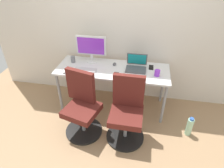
{
  "coord_description": "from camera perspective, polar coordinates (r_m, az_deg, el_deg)",
  "views": [
    {
      "loc": [
        0.47,
        -2.6,
        2.23
      ],
      "look_at": [
        0.0,
        -0.05,
        0.48
      ],
      "focal_mm": 31.29,
      "sensor_mm": 36.0,
      "label": 1
    }
  ],
  "objects": [
    {
      "name": "office_chair_right",
      "position": [
        2.69,
        4.31,
        -8.25
      ],
      "size": [
        0.54,
        0.54,
        0.94
      ],
      "color": "black",
      "rests_on": "ground"
    },
    {
      "name": "ground_plane",
      "position": [
        3.45,
        0.15,
        -6.08
      ],
      "size": [
        5.28,
        5.28,
        0.0
      ],
      "primitive_type": "plane",
      "color": "#9E7A56"
    },
    {
      "name": "pen_cup",
      "position": [
        3.26,
        -11.33,
        7.1
      ],
      "size": [
        0.07,
        0.07,
        0.1
      ],
      "primitive_type": "cylinder",
      "color": "slate",
      "rests_on": "desk"
    },
    {
      "name": "keyboard_by_monitor",
      "position": [
        3.01,
        -7.77,
        4.13
      ],
      "size": [
        0.34,
        0.12,
        0.02
      ],
      "primitive_type": "cube",
      "color": "#B7B7B7",
      "rests_on": "desk"
    },
    {
      "name": "desk",
      "position": [
        3.07,
        0.17,
        3.45
      ],
      "size": [
        1.74,
        0.64,
        0.73
      ],
      "color": "silver",
      "rests_on": "ground"
    },
    {
      "name": "desktop_monitor",
      "position": [
        3.16,
        -6.14,
        10.64
      ],
      "size": [
        0.48,
        0.18,
        0.43
      ],
      "color": "silver",
      "rests_on": "desk"
    },
    {
      "name": "phone_near_laptop",
      "position": [
        2.87,
        1.15,
        2.71
      ],
      "size": [
        0.07,
        0.14,
        0.01
      ],
      "primitive_type": "cube",
      "color": "black",
      "rests_on": "desk"
    },
    {
      "name": "water_bottle_on_floor",
      "position": [
        3.08,
        21.7,
        -11.49
      ],
      "size": [
        0.09,
        0.09,
        0.31
      ],
      "color": "#A5D8B2",
      "rests_on": "ground"
    },
    {
      "name": "open_laptop",
      "position": [
        3.04,
        7.11,
        5.45
      ],
      "size": [
        0.31,
        0.27,
        0.22
      ],
      "color": "#4C4C51",
      "rests_on": "desk"
    },
    {
      "name": "keyboard_by_laptop",
      "position": [
        2.79,
        6.19,
        1.64
      ],
      "size": [
        0.34,
        0.12,
        0.02
      ],
      "primitive_type": "cube",
      "color": "silver",
      "rests_on": "desk"
    },
    {
      "name": "coffee_mug",
      "position": [
        2.91,
        13.06,
        3.16
      ],
      "size": [
        0.08,
        0.08,
        0.09
      ],
      "primitive_type": "cylinder",
      "color": "purple",
      "rests_on": "desk"
    },
    {
      "name": "back_wall",
      "position": [
        3.17,
        1.55,
        17.06
      ],
      "size": [
        4.4,
        0.04,
        2.6
      ],
      "primitive_type": "cube",
      "color": "silver",
      "rests_on": "ground"
    },
    {
      "name": "mouse_by_laptop",
      "position": [
        3.13,
        0.71,
        5.85
      ],
      "size": [
        0.06,
        0.1,
        0.03
      ],
      "primitive_type": "ellipsoid",
      "color": "#515156",
      "rests_on": "desk"
    },
    {
      "name": "mouse_by_monitor",
      "position": [
        3.01,
        -13.65,
        3.54
      ],
      "size": [
        0.06,
        0.1,
        0.03
      ],
      "primitive_type": "ellipsoid",
      "color": "#B7B7B7",
      "rests_on": "desk"
    },
    {
      "name": "office_chair_left",
      "position": [
        2.8,
        -8.76,
        -6.6
      ],
      "size": [
        0.54,
        0.54,
        0.94
      ],
      "color": "black",
      "rests_on": "ground"
    },
    {
      "name": "phone_near_monitor",
      "position": [
        3.12,
        11.37,
        4.79
      ],
      "size": [
        0.07,
        0.14,
        0.01
      ],
      "primitive_type": "cube",
      "color": "black",
      "rests_on": "desk"
    }
  ]
}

